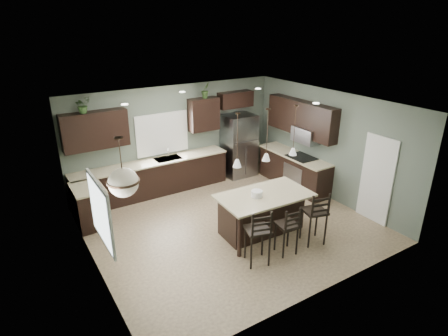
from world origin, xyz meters
TOP-DOWN VIEW (x-y plane):
  - ground at (0.00, 0.00)m, footprint 6.00×6.00m
  - pantry_door at (2.98, -1.55)m, footprint 0.04×0.82m
  - window_back at (-0.40, 2.73)m, footprint 1.35×0.02m
  - window_left at (-2.98, -0.80)m, footprint 0.02×1.10m
  - left_return_cabs at (-2.70, 1.70)m, footprint 0.60×0.90m
  - left_return_countertop at (-2.68, 1.70)m, footprint 0.66×0.96m
  - back_lower_cabs at (-0.85, 2.45)m, footprint 4.20×0.60m
  - back_countertop at (-0.85, 2.43)m, footprint 4.20×0.66m
  - sink_inset at (-0.40, 2.43)m, footprint 0.70×0.45m
  - faucet at (-0.40, 2.40)m, footprint 0.02×0.02m
  - back_upper_left at (-2.15, 2.58)m, footprint 1.55×0.34m
  - back_upper_right at (0.80, 2.58)m, footprint 0.85×0.34m
  - fridge_header at (1.85, 2.58)m, footprint 1.05×0.34m
  - right_lower_cabs at (2.70, 0.87)m, footprint 0.60×2.35m
  - right_countertop at (2.68, 0.87)m, footprint 0.66×2.35m
  - cooktop at (2.68, 0.60)m, footprint 0.58×0.75m
  - wall_oven_front at (2.40, 0.60)m, footprint 0.01×0.72m
  - right_upper_cabs at (2.83, 0.87)m, footprint 0.34×2.35m
  - microwave at (2.78, 0.60)m, footprint 0.40×0.75m
  - refrigerator at (1.84, 2.36)m, footprint 0.90×0.74m
  - kitchen_island at (0.45, -0.67)m, footprint 2.04×1.21m
  - serving_dish at (0.25, -0.66)m, footprint 0.24×0.24m
  - bar_stool_left at (-0.32, -1.47)m, footprint 0.55×0.55m
  - bar_stool_center at (0.37, -1.52)m, footprint 0.44×0.44m
  - bar_stool_right at (1.11, -1.52)m, footprint 0.55×0.55m
  - pendant_left at (-0.24, -0.64)m, footprint 0.17×0.17m
  - pendant_center at (0.45, -0.67)m, footprint 0.17×0.17m
  - pendant_right at (1.15, -0.69)m, footprint 0.17×0.17m
  - chandelier at (-2.60, -0.96)m, footprint 0.52×0.52m
  - plant_back_left at (-2.36, 2.55)m, footprint 0.43×0.40m
  - plant_back_right at (0.85, 2.55)m, footprint 0.27×0.24m
  - room_shell at (0.00, 0.00)m, footprint 6.00×6.00m

SIDE VIEW (x-z plane):
  - ground at x=0.00m, z-range 0.00..0.00m
  - left_return_cabs at x=-2.70m, z-range 0.00..0.90m
  - back_lower_cabs at x=-0.85m, z-range 0.00..0.90m
  - right_lower_cabs at x=2.70m, z-range 0.00..0.90m
  - wall_oven_front at x=2.40m, z-range 0.15..0.75m
  - kitchen_island at x=0.45m, z-range 0.00..0.92m
  - bar_stool_center at x=0.37m, z-range 0.00..1.06m
  - bar_stool_left at x=-0.32m, z-range 0.00..1.19m
  - bar_stool_right at x=1.11m, z-range 0.00..1.21m
  - left_return_countertop at x=-2.68m, z-range 0.90..0.94m
  - back_countertop at x=-0.85m, z-range 0.90..0.94m
  - right_countertop at x=2.68m, z-range 0.90..0.94m
  - refrigerator at x=1.84m, z-range 0.00..1.85m
  - sink_inset at x=-0.40m, z-range 0.93..0.94m
  - cooktop at x=2.68m, z-range 0.93..0.95m
  - serving_dish at x=0.25m, z-range 0.92..1.06m
  - pantry_door at x=2.98m, z-range 0.00..2.04m
  - faucet at x=-0.40m, z-range 0.94..1.22m
  - window_back at x=-0.40m, z-range 1.05..2.05m
  - window_left at x=-2.98m, z-range 1.05..2.05m
  - microwave at x=2.78m, z-range 1.35..1.75m
  - room_shell at x=0.00m, z-range -1.30..4.70m
  - back_upper_left at x=-2.15m, z-range 1.50..2.40m
  - back_upper_right at x=0.80m, z-range 1.50..2.40m
  - right_upper_cabs at x=2.83m, z-range 1.50..2.40m
  - fridge_header at x=1.85m, z-range 2.02..2.48m
  - pendant_left at x=-0.24m, z-range 1.70..2.80m
  - pendant_center at x=0.45m, z-range 1.70..2.80m
  - pendant_right at x=1.15m, z-range 1.70..2.80m
  - chandelier at x=-2.60m, z-range 1.81..2.80m
  - plant_back_left at x=-2.36m, z-range 2.40..2.78m
  - plant_back_right at x=0.85m, z-range 2.40..2.83m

